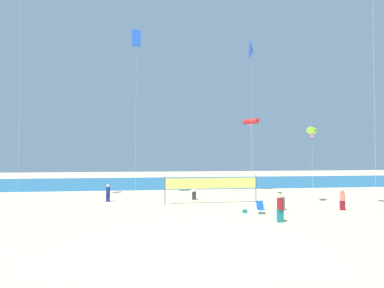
% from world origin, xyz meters
% --- Properties ---
extents(ground_plane, '(120.00, 120.00, 0.00)m').
position_xyz_m(ground_plane, '(0.00, 0.00, 0.00)').
color(ground_plane, beige).
extents(ocean_band, '(120.00, 20.00, 0.01)m').
position_xyz_m(ocean_band, '(0.00, 31.62, 0.00)').
color(ocean_band, '#1E6B99').
rests_on(ocean_band, ground).
extents(beachgoer_maroon_shirt, '(0.40, 0.40, 1.74)m').
position_xyz_m(beachgoer_maroon_shirt, '(5.48, 3.24, 0.93)').
color(beachgoer_maroon_shirt, '#19727A').
rests_on(beachgoer_maroon_shirt, ground).
extents(beachgoer_navy_shirt, '(0.35, 0.35, 1.53)m').
position_xyz_m(beachgoer_navy_shirt, '(-6.35, 13.19, 0.82)').
color(beachgoer_navy_shirt, navy).
rests_on(beachgoer_navy_shirt, ground).
extents(beachgoer_white_shirt, '(0.39, 0.39, 1.70)m').
position_xyz_m(beachgoer_white_shirt, '(1.39, 13.44, 0.91)').
color(beachgoer_white_shirt, '#2D2D33').
rests_on(beachgoer_white_shirt, ground).
extents(beachgoer_coral_shirt, '(0.36, 0.36, 1.58)m').
position_xyz_m(beachgoer_coral_shirt, '(11.81, 6.69, 0.84)').
color(beachgoer_coral_shirt, maroon).
rests_on(beachgoer_coral_shirt, ground).
extents(folding_beach_chair, '(0.52, 0.65, 0.89)m').
position_xyz_m(folding_beach_chair, '(5.21, 6.11, 0.47)').
color(folding_beach_chair, '#1959B2').
rests_on(folding_beach_chair, ground).
extents(trash_barrel, '(0.56, 0.56, 0.98)m').
position_xyz_m(trash_barrel, '(7.22, 7.27, 0.49)').
color(trash_barrel, '#595960').
rests_on(trash_barrel, ground).
extents(volleyball_net, '(8.02, 0.33, 2.40)m').
position_xyz_m(volleyball_net, '(2.58, 11.01, 1.63)').
color(volleyball_net, '#4C4C51').
rests_on(volleyball_net, ground).
extents(beach_handbag, '(0.32, 0.16, 0.26)m').
position_xyz_m(beach_handbag, '(4.16, 6.44, 0.13)').
color(beach_handbag, '#19727A').
rests_on(beach_handbag, ground).
extents(kite_red_tube, '(1.56, 1.85, 8.21)m').
position_xyz_m(kite_red_tube, '(8.59, 18.88, 7.88)').
color(kite_red_tube, silver).
rests_on(kite_red_tube, ground).
extents(kite_blue_delta, '(0.57, 1.69, 14.79)m').
position_xyz_m(kite_blue_delta, '(6.73, 12.70, 13.94)').
color(kite_blue_delta, silver).
rests_on(kite_blue_delta, ground).
extents(kite_blue_box, '(0.89, 0.89, 16.41)m').
position_xyz_m(kite_blue_box, '(-4.08, 15.79, 15.70)').
color(kite_blue_box, silver).
rests_on(kite_blue_box, ground).
extents(kite_lime_tube, '(1.27, 1.33, 6.55)m').
position_xyz_m(kite_lime_tube, '(11.13, 9.88, 6.20)').
color(kite_lime_tube, silver).
rests_on(kite_lime_tube, ground).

